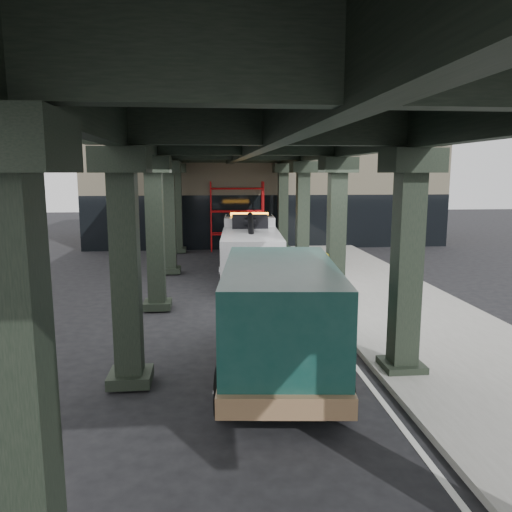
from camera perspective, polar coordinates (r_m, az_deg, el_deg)
ground at (r=15.10m, az=1.18°, el=-7.85°), size 90.00×90.00×0.00m
sidewalk at (r=18.00m, az=14.84°, el=-5.06°), size 5.00×40.00×0.15m
lane_stripe at (r=17.26m, az=6.04°, el=-5.65°), size 0.12×38.00×0.01m
viaduct at (r=16.39m, az=-1.02°, el=12.86°), size 7.40×32.00×6.40m
building at (r=34.51m, az=0.60°, el=8.67°), size 22.00×10.00×8.00m
scaffolding at (r=29.10m, az=-2.20°, el=4.78°), size 3.08×0.88×4.00m
tow_truck at (r=22.13m, az=-0.66°, el=1.31°), size 2.91×8.57×2.77m
towed_van at (r=11.22m, az=2.67°, el=-6.62°), size 3.09×6.58×2.58m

